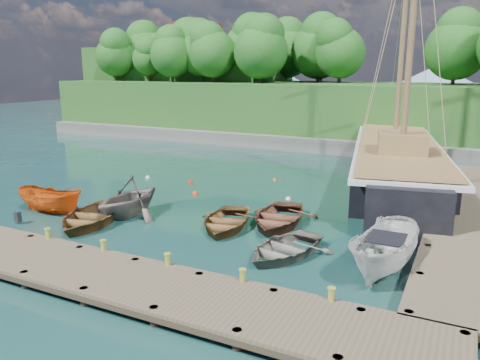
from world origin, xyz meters
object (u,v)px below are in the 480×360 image
Objects in this scene: rowboat_3 at (284,255)px; rowboat_0 at (91,224)px; rowboat_2 at (225,228)px; schooner at (396,167)px; rowboat_1 at (130,215)px; motorboat_orange at (52,213)px; cabin_boat_white at (384,274)px; rowboat_4 at (278,224)px.

rowboat_0 is at bearing -163.24° from rowboat_3.
rowboat_2 is 1.04× the size of rowboat_3.
schooner reaches higher than rowboat_2.
motorboat_orange is (-3.89, -1.58, 0.00)m from rowboat_1.
rowboat_3 is 1.04× the size of motorboat_orange.
cabin_boat_white is at bearing -93.84° from schooner.
rowboat_4 is (2.08, 1.57, 0.00)m from rowboat_2.
cabin_boat_white reaches higher than rowboat_4.
rowboat_1 reaches higher than rowboat_4.
rowboat_3 is (9.22, -1.50, 0.00)m from rowboat_1.
schooner reaches higher than motorboat_orange.
rowboat_2 is at bearing 166.41° from rowboat_3.
rowboat_0 is 1.11× the size of rowboat_2.
rowboat_3 is 3.92m from rowboat_4.
motorboat_orange is 21.13m from schooner.
rowboat_4 is 6.69m from cabin_boat_white.
rowboat_2 is at bearing -79.81° from motorboat_orange.
rowboat_4 is at bearing 22.52° from rowboat_2.
rowboat_1 is 13.30m from cabin_boat_white.
motorboat_orange reaches higher than rowboat_4.
cabin_boat_white is (7.77, -1.94, 0.00)m from rowboat_2.
cabin_boat_white is at bearing -38.86° from rowboat_4.
rowboat_4 is (7.52, 2.03, 0.00)m from rowboat_1.
rowboat_1 is at bearing 170.41° from rowboat_2.
rowboat_0 is at bearing -140.19° from schooner.
rowboat_0 is 0.97× the size of cabin_boat_white.
rowboat_1 reaches higher than rowboat_2.
rowboat_4 is at bearing 18.07° from rowboat_1.
schooner is at bearing 49.81° from rowboat_2.
motorboat_orange is at bearing -155.02° from rowboat_1.
motorboat_orange reaches higher than rowboat_2.
motorboat_orange reaches higher than rowboat_3.
rowboat_4 is 11.97m from motorboat_orange.
rowboat_0 is 3.14m from motorboat_orange.
rowboat_0 is 1.16× the size of rowboat_1.
rowboat_2 is 4.26m from rowboat_3.
schooner reaches higher than cabin_boat_white.
rowboat_0 is 2.14m from rowboat_1.
rowboat_1 is 1.00× the size of rowboat_3.
rowboat_1 is 0.15× the size of schooner.
rowboat_1 reaches higher than cabin_boat_white.
cabin_boat_white is 0.18× the size of schooner.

